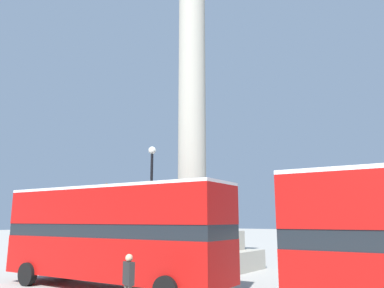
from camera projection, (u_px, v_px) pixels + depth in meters
The scene contains 6 objects.
ground_plane at pixel (192, 270), 21.82m from camera, with size 200.00×200.00×0.00m, color #9E9B93.
monument_column at pixel (192, 171), 22.98m from camera, with size 6.39×6.39×21.15m.
bus_b at pixel (112, 232), 16.19m from camera, with size 11.07×3.37×4.31m.
equestrian_statue at pixel (104, 235), 31.13m from camera, with size 3.67×2.63×5.98m.
street_lamp at pixel (151, 207), 19.05m from camera, with size 0.39×0.39×6.67m.
pedestrian_near_lamp at pixel (128, 280), 11.70m from camera, with size 0.51×0.34×1.82m.
Camera 1 is at (13.32, -18.57, 2.87)m, focal length 35.00 mm.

